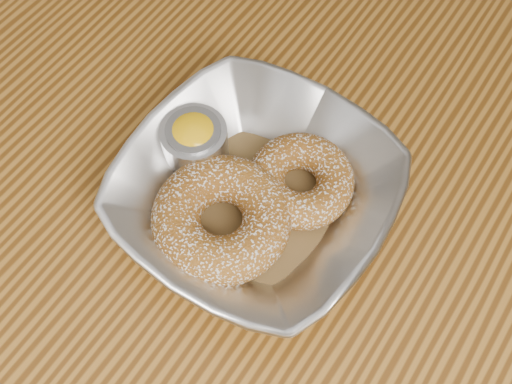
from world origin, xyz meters
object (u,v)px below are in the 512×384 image
Objects in this scene: donut_back at (300,180)px; table at (314,275)px; serving_bowl at (256,194)px; ramekin at (195,142)px; donut_front at (222,218)px.

table is at bearing -27.08° from donut_back.
ramekin is at bearing 172.80° from serving_bowl.
donut_back is at bearing 53.97° from serving_bowl.
table is 10.72× the size of donut_front.
donut_front is (-0.01, -0.03, 0.00)m from serving_bowl.
donut_front is 0.07m from ramekin.
serving_bowl is 0.04m from donut_front.
serving_bowl reaches higher than table.
serving_bowl reaches higher than donut_back.
table is 21.45× the size of ramekin.
table is 13.50× the size of donut_back.
serving_bowl is 1.95× the size of donut_front.
ramekin is at bearing -165.81° from donut_back.
donut_front is at bearing -145.62° from table.
serving_bowl is 0.07m from ramekin.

